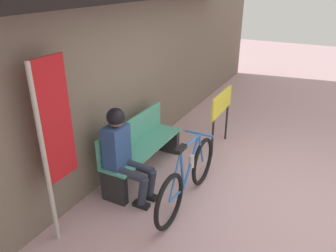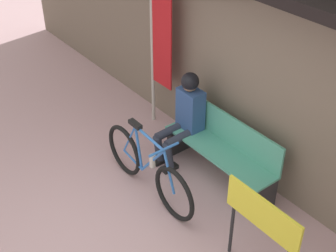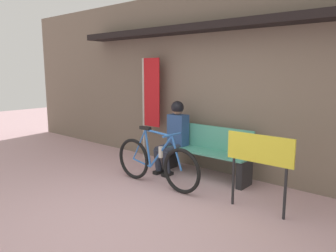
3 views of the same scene
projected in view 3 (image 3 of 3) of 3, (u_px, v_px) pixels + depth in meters
ground_plane at (128, 217)px, 4.05m from camera, size 24.00×24.00×0.00m
storefront_wall at (229, 78)px, 5.53m from camera, size 12.00×0.56×3.20m
park_bench_near at (206, 153)px, 5.56m from camera, size 1.62×0.42×0.86m
bicycle at (156, 163)px, 5.11m from camera, size 1.70×0.40×0.92m
person_seated at (175, 131)px, 5.81m from camera, size 0.34×0.63×1.26m
banner_pole at (149, 98)px, 6.45m from camera, size 0.45×0.05×2.03m
signboard at (259, 155)px, 4.10m from camera, size 0.88×0.04×1.01m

